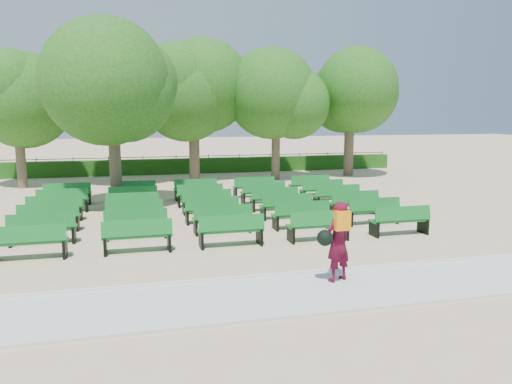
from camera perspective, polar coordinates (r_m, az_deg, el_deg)
ground at (r=17.31m, az=-1.27°, el=-3.12°), size 120.00×120.00×0.00m
paving at (r=10.50m, az=8.10°, el=-11.14°), size 30.00×2.20×0.06m
curb at (r=11.50m, az=5.89°, el=-9.18°), size 30.00×0.12×0.10m
hedge at (r=30.90m, az=-7.17°, el=3.00°), size 26.00×0.70×0.90m
fence at (r=31.34m, az=-7.25°, el=2.25°), size 26.00×0.10×1.02m
tree_line at (r=27.01m, az=-6.08°, el=1.21°), size 21.80×6.80×7.04m
bench_array at (r=17.58m, az=-5.38°, el=-2.66°), size 1.83×0.67×1.13m
tree_among at (r=19.70m, az=-16.11°, el=10.42°), size 4.52×4.52×6.29m
person at (r=10.78m, az=9.25°, el=-5.49°), size 0.87×0.63×1.73m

